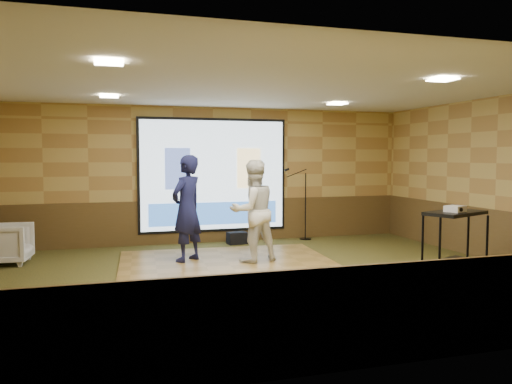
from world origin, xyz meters
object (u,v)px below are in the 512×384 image
object	(u,v)px
dance_floor	(227,262)
av_table	(455,230)
player_left	(187,208)
projector	(455,209)
player_right	(253,211)
mic_stand	(303,218)
projector_screen	(214,176)
duffel_bag	(237,238)
banquet_chair	(7,244)

from	to	relation	value
dance_floor	av_table	world-z (taller)	av_table
dance_floor	player_left	world-z (taller)	player_left
projector	player_right	bearing A→B (deg)	117.89
av_table	projector	world-z (taller)	projector
dance_floor	mic_stand	bearing A→B (deg)	41.58
projector_screen	player_left	bearing A→B (deg)	-114.55
player_right	mic_stand	bearing A→B (deg)	-144.38
dance_floor	player_right	world-z (taller)	player_right
projector_screen	projector	distance (m)	5.28
av_table	duffel_bag	world-z (taller)	av_table
player_right	duffel_bag	bearing A→B (deg)	-109.54
projector_screen	projector	xyz separation A→B (m)	(2.87, -4.42, -0.36)
banquet_chair	mic_stand	bearing A→B (deg)	-75.85
duffel_bag	av_table	bearing A→B (deg)	-58.18
player_left	av_table	world-z (taller)	player_left
projector_screen	player_left	distance (m)	2.21
projector	banquet_chair	bearing A→B (deg)	131.21
projector_screen	player_right	distance (m)	2.40
player_right	duffel_bag	xyz separation A→B (m)	(0.20, 1.97, -0.81)
mic_stand	av_table	bearing A→B (deg)	-89.51
av_table	mic_stand	xyz separation A→B (m)	(-0.88, 4.13, -0.27)
projector_screen	player_right	world-z (taller)	projector_screen
projector	projector_screen	bearing A→B (deg)	99.39
player_left	projector	size ratio (longest dim) A/B	6.80
player_left	av_table	bearing A→B (deg)	106.74
av_table	mic_stand	world-z (taller)	mic_stand
projector	player_left	bearing A→B (deg)	123.21
projector	mic_stand	size ratio (longest dim) A/B	0.17
projector_screen	duffel_bag	xyz separation A→B (m)	(0.44, -0.35, -1.35)
mic_stand	projector	bearing A→B (deg)	-90.41
projector_screen	mic_stand	world-z (taller)	projector_screen
projector	banquet_chair	distance (m)	7.63
banquet_chair	dance_floor	bearing A→B (deg)	-100.34
projector_screen	av_table	bearing A→B (deg)	-56.14
av_table	banquet_chair	size ratio (longest dim) A/B	1.34
duffel_bag	projector_screen	bearing A→B (deg)	141.17
banquet_chair	player_right	bearing A→B (deg)	-99.94
dance_floor	mic_stand	distance (m)	3.06
projector	duffel_bag	bearing A→B (deg)	97.26
projector_screen	player_left	world-z (taller)	projector_screen
projector_screen	duffel_bag	world-z (taller)	projector_screen
player_left	projector_screen	bearing A→B (deg)	-155.66
dance_floor	player_left	xyz separation A→B (m)	(-0.68, 0.27, 0.97)
player_left	player_right	distance (m)	1.19
projector_screen	projector	size ratio (longest dim) A/B	11.79
dance_floor	player_right	distance (m)	1.04
mic_stand	duffel_bag	xyz separation A→B (m)	(-1.61, -0.13, -0.36)
dance_floor	player_right	xyz separation A→B (m)	(0.45, -0.09, 0.93)
av_table	player_left	bearing A→B (deg)	147.85
projector_screen	player_left	size ratio (longest dim) A/B	1.73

